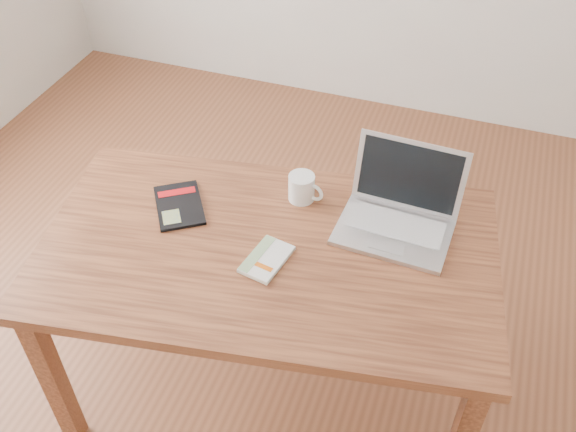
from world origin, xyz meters
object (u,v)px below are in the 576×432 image
(coffee_mug, at_px, (302,187))
(black_guidebook, at_px, (179,205))
(laptop, at_px, (399,212))
(desk, at_px, (268,266))
(white_guidebook, at_px, (267,259))

(coffee_mug, bearing_deg, black_guidebook, -142.35)
(coffee_mug, bearing_deg, laptop, 10.09)
(desk, height_order, black_guidebook, black_guidebook)
(laptop, distance_m, coffee_mug, 0.34)
(black_guidebook, bearing_deg, laptop, -21.16)
(desk, height_order, white_guidebook, white_guidebook)
(desk, xyz_separation_m, white_guidebook, (0.02, -0.06, 0.10))
(desk, relative_size, black_guidebook, 5.74)
(black_guidebook, bearing_deg, white_guidebook, -54.45)
(desk, xyz_separation_m, coffee_mug, (0.03, 0.26, 0.14))
(white_guidebook, height_order, laptop, laptop)
(desk, distance_m, laptop, 0.47)
(desk, height_order, coffee_mug, coffee_mug)
(black_guidebook, height_order, laptop, laptop)
(white_guidebook, distance_m, coffee_mug, 0.32)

